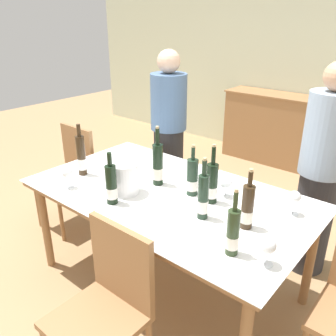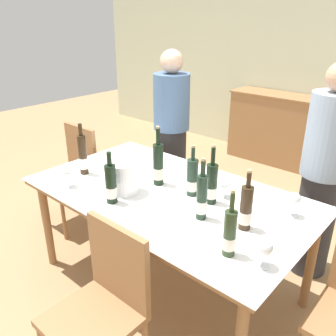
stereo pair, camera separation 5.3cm
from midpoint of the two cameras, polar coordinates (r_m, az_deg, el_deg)
ground_plane at (r=2.83m, az=0.57°, el=-17.76°), size 12.00×12.00×0.00m
sideboard_cabinet at (r=4.96m, az=18.68°, el=5.74°), size 1.52×0.46×0.92m
dining_table at (r=2.43m, az=0.63°, el=-5.26°), size 1.91×1.09×0.76m
ice_bucket at (r=2.37m, az=-6.40°, el=-1.40°), size 0.20×0.20×0.22m
wine_bottle_0 at (r=2.01m, az=13.13°, el=-6.41°), size 0.07×0.07×0.36m
wine_bottle_1 at (r=1.79m, az=10.72°, el=-10.37°), size 0.07×0.07×0.36m
wine_bottle_2 at (r=2.70m, az=-12.95°, el=1.97°), size 0.07×0.07×0.39m
wine_bottle_3 at (r=2.25m, az=-8.46°, el=-2.66°), size 0.07×0.07×0.34m
wine_bottle_4 at (r=2.46m, az=-0.95°, el=0.44°), size 0.07×0.07×0.42m
wine_bottle_5 at (r=2.24m, az=7.69°, el=-2.63°), size 0.07×0.07×0.39m
wine_bottle_6 at (r=2.06m, az=6.18°, el=-4.79°), size 0.06×0.06×0.38m
wine_bottle_7 at (r=2.33m, az=4.58°, el=-1.68°), size 0.08×0.08×0.35m
wine_glass_0 at (r=2.52m, az=-15.14°, el=-0.78°), size 0.07×0.07×0.15m
wine_glass_1 at (r=2.34m, az=9.95°, el=-2.60°), size 0.08×0.08×0.14m
wine_glass_2 at (r=2.22m, az=20.22°, el=-4.80°), size 0.08×0.08×0.15m
wine_glass_3 at (r=1.76m, az=16.03°, el=-12.20°), size 0.09×0.09×0.15m
chair_near_front at (r=1.94m, az=-9.37°, el=-20.10°), size 0.42×0.42×0.93m
chair_left_end at (r=3.41m, az=-14.45°, el=-0.35°), size 0.42×0.42×0.93m
person_host at (r=3.35m, az=1.02°, el=4.87°), size 0.33×0.33×1.60m
person_guest_left at (r=2.78m, az=24.10°, el=-1.31°), size 0.33×0.33×1.60m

